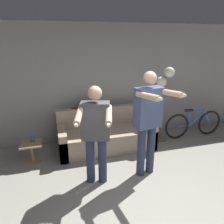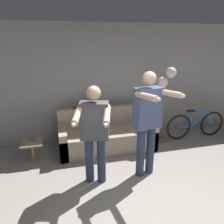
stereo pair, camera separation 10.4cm
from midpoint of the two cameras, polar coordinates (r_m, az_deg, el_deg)
ground_plane at (r=3.30m, az=12.48°, el=-25.55°), size 16.00×16.00×0.00m
wall_back at (r=5.00m, az=-0.24°, el=7.42°), size 10.00×0.05×2.60m
couch at (r=4.74m, az=-0.72°, el=-6.27°), size 2.01×0.81×0.85m
person_left at (r=3.38m, az=-3.71°, el=-4.71°), size 0.62×0.76×1.62m
person_right at (r=3.59m, az=10.18°, el=-1.60°), size 0.60×0.74×1.80m
cat at (r=4.71m, az=-6.05°, el=1.99°), size 0.50×0.14×0.18m
floor_lamp at (r=4.95m, az=14.55°, el=7.02°), size 0.42×0.35×1.69m
side_table at (r=4.51m, az=-19.43°, el=-8.68°), size 0.39×0.39×0.40m
cup at (r=4.48m, az=-19.21°, el=-6.42°), size 0.07×0.07×0.11m
bicycle at (r=5.59m, az=21.50°, el=-3.10°), size 1.52×0.07×0.71m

